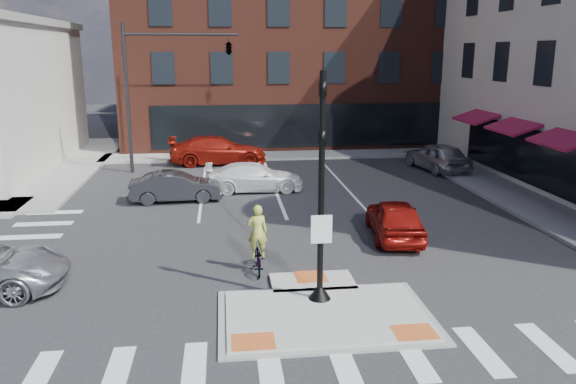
{
  "coord_description": "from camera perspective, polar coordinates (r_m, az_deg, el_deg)",
  "views": [
    {
      "loc": [
        -2.46,
        -13.28,
        6.56
      ],
      "look_at": [
        -0.35,
        4.67,
        2.0
      ],
      "focal_mm": 35.0,
      "sensor_mm": 36.0,
      "label": 1
    }
  ],
  "objects": [
    {
      "name": "white_pickup",
      "position": [
        26.96,
        -3.43,
        1.52
      ],
      "size": [
        4.65,
        1.9,
        1.35
      ],
      "primitive_type": "imported",
      "rotation": [
        0.0,
        0.0,
        1.57
      ],
      "color": "white",
      "rests_on": "ground"
    },
    {
      "name": "bg_car_silver",
      "position": [
        32.63,
        14.95,
        3.52
      ],
      "size": [
        2.68,
        4.98,
        1.61
      ],
      "primitive_type": "imported",
      "rotation": [
        0.0,
        0.0,
        3.31
      ],
      "color": "#B0B3B8",
      "rests_on": "ground"
    },
    {
      "name": "refuge_island",
      "position": [
        14.76,
        3.67,
        -12.04
      ],
      "size": [
        5.4,
        4.65,
        0.13
      ],
      "color": "gray",
      "rests_on": "ground"
    },
    {
      "name": "bg_car_dark",
      "position": [
        25.52,
        -11.31,
        0.53
      ],
      "size": [
        4.13,
        1.66,
        1.33
      ],
      "primitive_type": "imported",
      "rotation": [
        0.0,
        0.0,
        1.63
      ],
      "color": "#292A2F",
      "rests_on": "ground"
    },
    {
      "name": "building_far_right",
      "position": [
        68.25,
        3.06,
        13.67
      ],
      "size": [
        12.0,
        12.0,
        12.0
      ],
      "primitive_type": "cube",
      "color": "brown",
      "rests_on": "ground"
    },
    {
      "name": "cyclist",
      "position": [
        17.13,
        -3.1,
        -5.83
      ],
      "size": [
        0.61,
        1.66,
        2.11
      ],
      "rotation": [
        0.0,
        0.0,
        3.12
      ],
      "color": "#3F3F44",
      "rests_on": "ground"
    },
    {
      "name": "sidewalk_e",
      "position": [
        27.56,
        22.3,
        -0.53
      ],
      "size": [
        3.0,
        24.0,
        0.15
      ],
      "primitive_type": "cube",
      "color": "gray",
      "rests_on": "ground"
    },
    {
      "name": "sidewalk_n",
      "position": [
        36.28,
        2.07,
        3.86
      ],
      "size": [
        26.0,
        3.0,
        0.15
      ],
      "primitive_type": "cube",
      "color": "gray",
      "rests_on": "ground"
    },
    {
      "name": "mast_arm_signal",
      "position": [
        31.29,
        -8.79,
        13.36
      ],
      "size": [
        6.1,
        2.24,
        8.0
      ],
      "color": "black",
      "rests_on": "ground"
    },
    {
      "name": "signal_pole",
      "position": [
        14.51,
        3.35,
        -2.7
      ],
      "size": [
        0.6,
        0.6,
        5.98
      ],
      "color": "black",
      "rests_on": "refuge_island"
    },
    {
      "name": "building_n",
      "position": [
        45.61,
        0.19,
        15.72
      ],
      "size": [
        24.4,
        18.4,
        15.5
      ],
      "color": "#56251A",
      "rests_on": "ground"
    },
    {
      "name": "bg_car_red",
      "position": [
        33.62,
        -7.13,
        4.23
      ],
      "size": [
        5.76,
        2.5,
        1.65
      ],
      "primitive_type": "imported",
      "rotation": [
        0.0,
        0.0,
        1.61
      ],
      "color": "maroon",
      "rests_on": "ground"
    },
    {
      "name": "building_far_left",
      "position": [
        65.31,
        -8.24,
        12.65
      ],
      "size": [
        10.0,
        12.0,
        10.0
      ],
      "primitive_type": "cube",
      "color": "slate",
      "rests_on": "ground"
    },
    {
      "name": "ground",
      "position": [
        15.01,
        3.49,
        -11.78
      ],
      "size": [
        120.0,
        120.0,
        0.0
      ],
      "primitive_type": "plane",
      "color": "#28282B",
      "rests_on": "ground"
    },
    {
      "name": "red_sedan",
      "position": [
        20.52,
        10.8,
        -2.65
      ],
      "size": [
        2.18,
        4.36,
        1.43
      ],
      "primitive_type": "imported",
      "rotation": [
        0.0,
        0.0,
        3.02
      ],
      "color": "maroon",
      "rests_on": "ground"
    }
  ]
}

